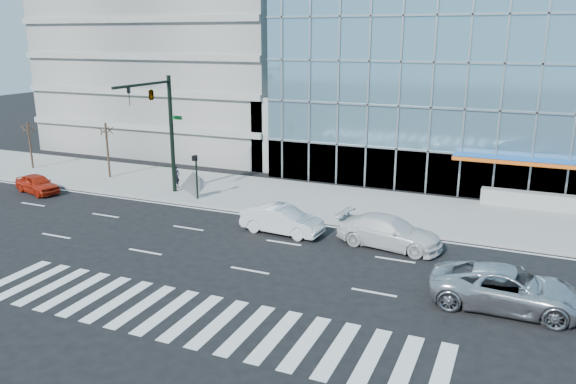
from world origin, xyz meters
The scene contains 15 objects.
ground centered at (0.00, 0.00, 0.00)m, with size 160.00×160.00×0.00m, color black.
sidewalk centered at (0.00, 8.00, 0.07)m, with size 120.00×8.00×0.15m, color gray.
theatre_building centered at (14.00, 26.00, 7.50)m, with size 42.00×26.00×15.00m, color #71A4BD.
parking_garage centered at (-20.00, 26.00, 10.00)m, with size 24.00×24.00×20.00m, color gray.
ramp_block centered at (-6.00, 18.00, 3.00)m, with size 6.00×8.00×6.00m, color gray.
traffic_signal centered at (-11.00, 4.57, 6.16)m, with size 1.14×5.74×8.00m.
ped_signal_post centered at (-8.50, 4.94, 2.14)m, with size 0.30×0.33×3.00m.
street_tree_near centered at (-18.00, 7.50, 3.78)m, with size 1.10×1.10×4.23m.
street_tree_far centered at (-26.00, 7.50, 3.45)m, with size 1.10×1.10×3.87m.
silver_suv centered at (11.29, -3.23, 0.84)m, with size 2.80×6.06×1.69m, color silver.
white_suv centered at (5.29, 1.69, 0.80)m, with size 2.25×5.53×1.60m, color silver.
white_sedan centered at (-0.71, 1.40, 0.77)m, with size 1.63×4.68×1.54m, color silver.
red_sedan centered at (-19.89, 2.24, 0.66)m, with size 1.57×3.90×1.33m, color #B6220E.
pedestrian centered at (-11.36, 6.76, 0.97)m, with size 0.60×0.39×1.64m, color black.
tilted_panel centered at (-8.78, 5.07, 1.07)m, with size 1.30×0.06×1.30m, color gray.
Camera 1 is at (11.32, -25.78, 10.64)m, focal length 35.00 mm.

